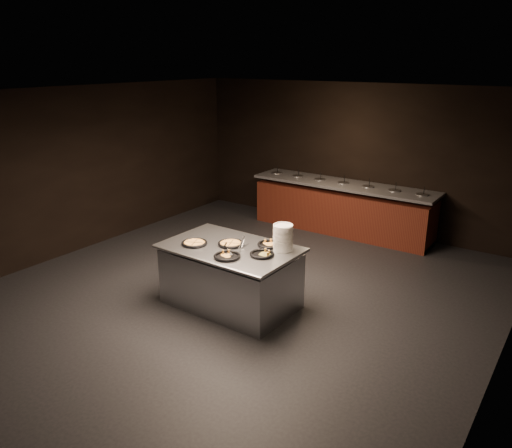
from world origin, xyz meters
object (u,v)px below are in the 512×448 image
at_px(plate_stack, 283,238).
at_px(pan_cheese_whole, 231,244).
at_px(serving_counter, 231,277).
at_px(pan_veggie_whole, 194,243).

bearing_deg(plate_stack, pan_cheese_whole, -160.57).
height_order(serving_counter, pan_veggie_whole, pan_veggie_whole).
xyz_separation_m(plate_stack, pan_veggie_whole, (-1.12, -0.52, -0.16)).
height_order(plate_stack, pan_veggie_whole, plate_stack).
distance_m(serving_counter, pan_veggie_whole, 0.70).
bearing_deg(pan_veggie_whole, plate_stack, 24.75).
distance_m(serving_counter, plate_stack, 0.97).
distance_m(plate_stack, pan_cheese_whole, 0.75).
height_order(serving_counter, plate_stack, plate_stack).
xyz_separation_m(serving_counter, pan_veggie_whole, (-0.46, -0.22, 0.48)).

